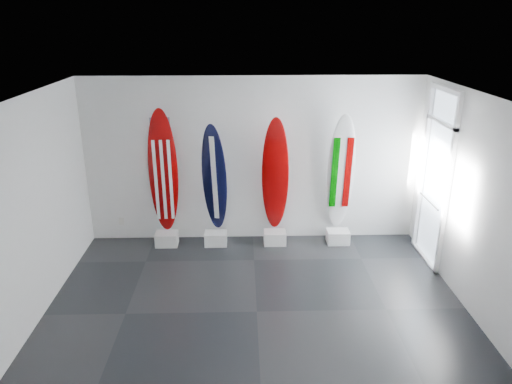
{
  "coord_description": "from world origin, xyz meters",
  "views": [
    {
      "loc": [
        -0.18,
        -5.87,
        3.95
      ],
      "look_at": [
        0.03,
        1.4,
        1.3
      ],
      "focal_mm": 34.03,
      "sensor_mm": 36.0,
      "label": 1
    }
  ],
  "objects_px": {
    "surfboard_navy": "(214,178)",
    "surfboard_usa": "(163,172)",
    "surfboard_swiss": "(275,175)",
    "surfboard_italy": "(341,173)"
  },
  "relations": [
    {
      "from": "surfboard_usa",
      "to": "surfboard_italy",
      "type": "relative_size",
      "value": 1.04
    },
    {
      "from": "surfboard_italy",
      "to": "surfboard_usa",
      "type": "bearing_deg",
      "value": -179.19
    },
    {
      "from": "surfboard_usa",
      "to": "surfboard_navy",
      "type": "relative_size",
      "value": 1.12
    },
    {
      "from": "surfboard_italy",
      "to": "surfboard_navy",
      "type": "bearing_deg",
      "value": -179.19
    },
    {
      "from": "surfboard_usa",
      "to": "surfboard_italy",
      "type": "bearing_deg",
      "value": -2.35
    },
    {
      "from": "surfboard_navy",
      "to": "surfboard_usa",
      "type": "bearing_deg",
      "value": -164.03
    },
    {
      "from": "surfboard_usa",
      "to": "surfboard_italy",
      "type": "xyz_separation_m",
      "value": [
        3.14,
        0.0,
        -0.05
      ]
    },
    {
      "from": "surfboard_usa",
      "to": "surfboard_swiss",
      "type": "xyz_separation_m",
      "value": [
        1.97,
        0.0,
        -0.08
      ]
    },
    {
      "from": "surfboard_usa",
      "to": "surfboard_navy",
      "type": "distance_m",
      "value": 0.9
    },
    {
      "from": "surfboard_swiss",
      "to": "surfboard_italy",
      "type": "relative_size",
      "value": 0.97
    }
  ]
}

